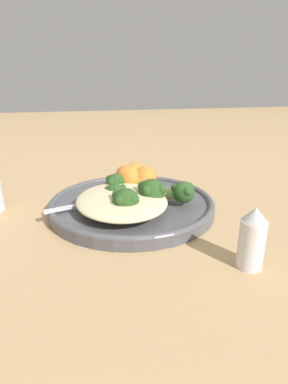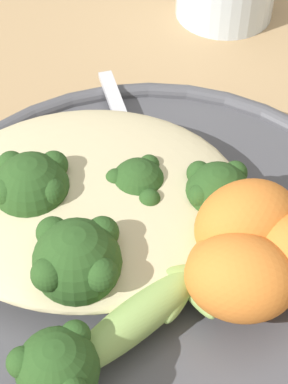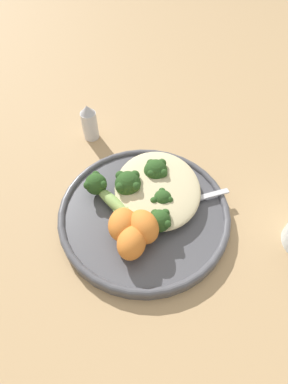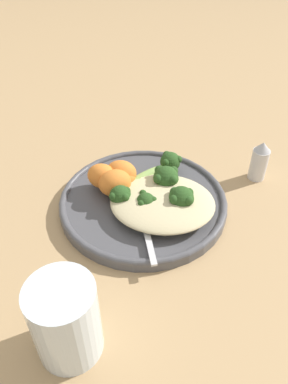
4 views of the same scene
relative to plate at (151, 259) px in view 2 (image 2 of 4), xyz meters
The scene contains 12 objects.
ground_plane 0.03m from the plate, 39.62° to the left, with size 4.00×4.00×0.00m, color tan.
plate is the anchor object (origin of this frame).
quinoa_mound 0.05m from the plate, 144.49° to the left, with size 0.17×0.14×0.02m, color beige.
broccoli_stalk_0 0.04m from the plate, 20.79° to the left, with size 0.05×0.09×0.04m.
broccoli_stalk_1 0.03m from the plate, 90.83° to the left, with size 0.06×0.10×0.03m.
broccoli_stalk_2 0.07m from the plate, 161.75° to the left, with size 0.11×0.08×0.04m.
broccoli_stalk_3 0.05m from the plate, 137.29° to the right, with size 0.10×0.04×0.04m.
broccoli_stalk_4 0.08m from the plate, 112.93° to the right, with size 0.10×0.09×0.04m.
sweet_potato_chunk_0 0.06m from the plate, 31.85° to the right, with size 0.05×0.04×0.04m, color orange.
sweet_potato_chunk_1 0.06m from the plate, ahead, with size 0.05×0.04×0.05m, color orange.
sweet_potato_chunk_2 0.06m from the plate, 39.86° to the right, with size 0.05×0.04×0.04m, color orange.
spoon 0.07m from the plate, 97.87° to the left, with size 0.04×0.11×0.01m.
Camera 2 is at (-0.02, -0.22, 0.29)m, focal length 60.00 mm.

